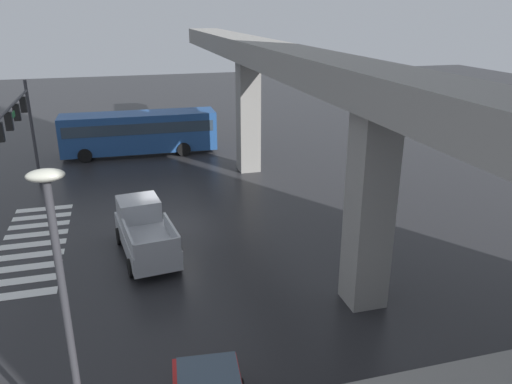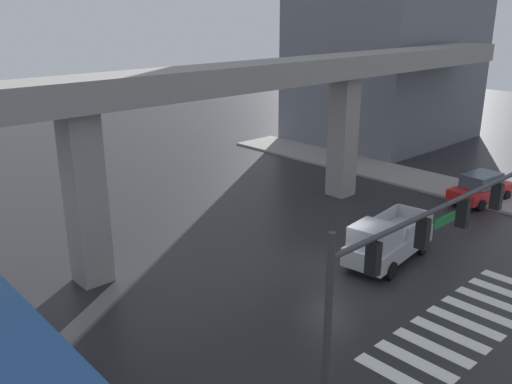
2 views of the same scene
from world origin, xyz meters
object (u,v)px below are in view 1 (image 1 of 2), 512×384
Objects in this scene: city_bus at (139,131)px; traffic_signal_mast at (18,120)px; street_lamp_near_corner at (64,297)px; pickup_truck at (145,231)px.

traffic_signal_mast is at bearing -35.10° from city_bus.
street_lamp_near_corner is at bearing 11.01° from traffic_signal_mast.
pickup_truck is 16.04m from city_bus.
traffic_signal_mast is 1.50× the size of street_lamp_near_corner.
traffic_signal_mast is at bearing -168.99° from street_lamp_near_corner.
city_bus is at bearing 177.48° from pickup_truck.
pickup_truck is 11.50m from street_lamp_near_corner.
city_bus is 27.04m from street_lamp_near_corner.
street_lamp_near_corner reaches higher than traffic_signal_mast.
pickup_truck is at bearing -2.52° from city_bus.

